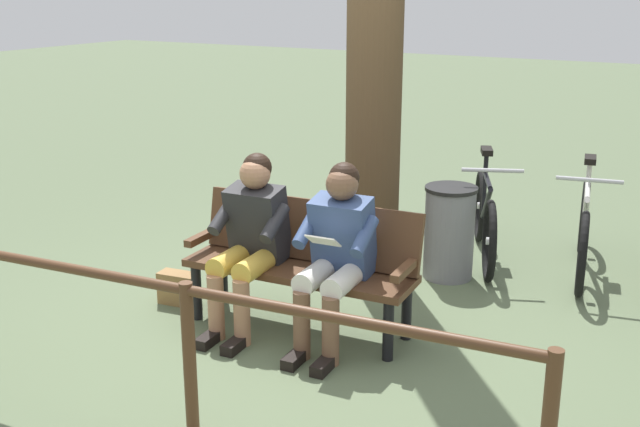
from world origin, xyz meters
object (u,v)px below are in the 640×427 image
Objects in this scene: bench at (304,256)px; litter_bin at (449,232)px; handbag at (179,288)px; bicycle_orange at (583,230)px; person_reading at (336,248)px; person_companion at (250,234)px; tree_trunk at (376,12)px; bicycle_silver at (485,219)px.

bench is 1.47m from litter_bin.
bicycle_orange is (-2.46, -2.13, 0.24)m from handbag.
person_companion is (0.64, 0.04, -0.00)m from person_reading.
bench is 0.39m from person_reading.
litter_bin is 1.11m from bicycle_orange.
tree_trunk reaches higher than handbag.
handbag is 3.26m from bicycle_orange.
handbag is at bearing -59.67° from bicycle_orange.
litter_bin is at bearing -115.75° from bench.
tree_trunk reaches higher than person_companion.
bicycle_orange is (-0.92, -0.63, -0.02)m from litter_bin.
tree_trunk reaches higher than bicycle_silver.
person_companion is 0.29× the size of tree_trunk.
handbag is (0.68, -0.04, -0.54)m from person_companion.
litter_bin is (-0.23, -1.50, -0.29)m from person_reading.
person_reading is at bearing -38.71° from bicycle_orange.
bench is at bearing -171.90° from handbag.
bicycle_orange and bicycle_silver have the same top height.
bench is at bearing -27.30° from person_reading.
handbag is at bearing 56.10° from tree_trunk.
bicycle_silver is at bearing -118.55° from person_companion.
tree_trunk reaches higher than bicycle_orange.
bench reaches higher than litter_bin.
tree_trunk reaches higher than litter_bin.
bicycle_silver is at bearing -129.00° from handbag.
bicycle_silver reaches higher than litter_bin.
bench is 1.03× the size of bicycle_silver.
person_reading is 1.54m from litter_bin.
tree_trunk is (0.07, -1.22, 1.57)m from bench.
bench is 5.42× the size of handbag.
bicycle_silver is at bearing -112.77° from bench.
person_reading is 0.29× the size of tree_trunk.
bench is 1.35× the size of person_reading.
person_reading is (-0.33, 0.14, 0.16)m from bench.
person_reading is at bearing 179.83° from handbag.
bicycle_orange is at bearing -132.90° from person_companion.
bicycle_silver is (-0.74, -0.68, -1.72)m from tree_trunk.
bicycle_orange is (-1.14, -2.13, -0.31)m from person_reading.
handbag is (1.32, -0.00, -0.54)m from person_reading.
person_reading reaches higher than bicycle_orange.
person_reading is 2.01m from tree_trunk.
person_reading and person_companion have the same top height.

